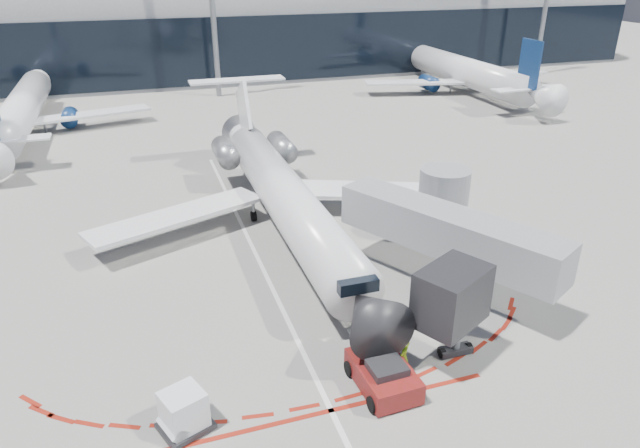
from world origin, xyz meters
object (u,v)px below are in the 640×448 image
object	(u,v)px
regional_jet	(281,190)
ramp_worker	(404,357)
pushback_tug	(383,375)
uld_container	(184,412)

from	to	relation	value
regional_jet	ramp_worker	bearing A→B (deg)	-85.87
pushback_tug	ramp_worker	bearing A→B (deg)	21.43
pushback_tug	uld_container	xyz separation A→B (m)	(-8.38, 0.17, 0.25)
ramp_worker	uld_container	distance (m)	9.60
uld_container	pushback_tug	bearing A→B (deg)	-22.81
regional_jet	uld_container	size ratio (longest dim) A/B	13.45
regional_jet	uld_container	bearing A→B (deg)	-116.43
ramp_worker	uld_container	world-z (taller)	uld_container
uld_container	regional_jet	bearing A→B (deg)	41.91
regional_jet	uld_container	world-z (taller)	regional_jet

